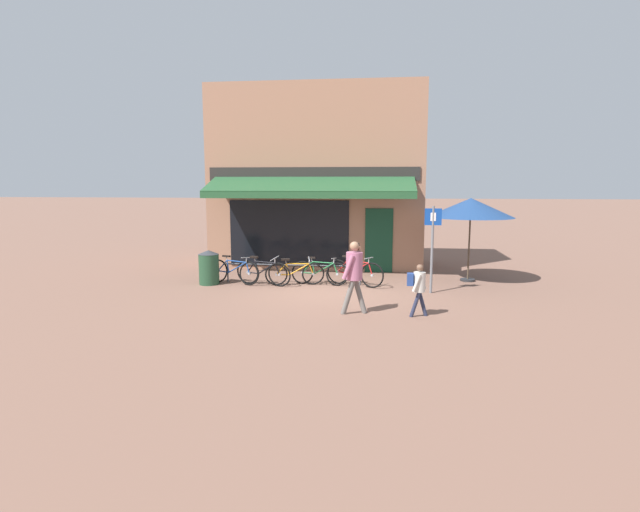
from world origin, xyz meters
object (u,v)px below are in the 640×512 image
at_px(bicycle_red, 355,272).
at_px(litter_bin, 209,267).
at_px(bicycle_green, 320,272).
at_px(pedestrian_adult, 354,270).
at_px(cafe_parasol, 471,208).
at_px(bicycle_black, 263,272).
at_px(pedestrian_child, 418,284).
at_px(bicycle_blue, 233,271).
at_px(parking_sign, 432,240).
at_px(bicycle_orange, 295,273).

distance_m(bicycle_red, litter_bin, 4.22).
bearing_deg(bicycle_green, pedestrian_adult, -60.84).
bearing_deg(bicycle_red, cafe_parasol, 42.95).
bearing_deg(pedestrian_adult, bicycle_black, 143.07).
distance_m(bicycle_red, pedestrian_child, 3.51).
bearing_deg(bicycle_blue, pedestrian_child, -11.68).
relative_size(pedestrian_child, parking_sign, 0.51).
bearing_deg(bicycle_orange, pedestrian_child, -54.43).
distance_m(bicycle_orange, bicycle_red, 1.72).
relative_size(bicycle_red, litter_bin, 1.69).
relative_size(bicycle_red, pedestrian_child, 1.43).
bearing_deg(bicycle_blue, cafe_parasol, 29.14).
bearing_deg(bicycle_red, bicycle_orange, -150.72).
height_order(parking_sign, cafe_parasol, cafe_parasol).
xyz_separation_m(bicycle_red, cafe_parasol, (3.35, 1.12, 1.80)).
relative_size(bicycle_red, pedestrian_adult, 1.02).
relative_size(bicycle_black, pedestrian_child, 1.45).
relative_size(litter_bin, cafe_parasol, 0.40).
height_order(bicycle_red, litter_bin, litter_bin).
height_order(bicycle_red, pedestrian_adult, pedestrian_adult).
xyz_separation_m(bicycle_black, bicycle_red, (2.61, 0.27, 0.01)).
relative_size(bicycle_black, pedestrian_adult, 1.03).
relative_size(bicycle_red, parking_sign, 0.73).
xyz_separation_m(bicycle_blue, pedestrian_adult, (3.68, -2.96, 0.64)).
relative_size(bicycle_red, cafe_parasol, 0.67).
bearing_deg(bicycle_blue, litter_bin, -145.17).
xyz_separation_m(bicycle_black, parking_sign, (4.69, -0.43, 1.05)).
xyz_separation_m(bicycle_blue, bicycle_black, (0.93, -0.17, 0.01)).
distance_m(bicycle_blue, litter_bin, 0.71).
height_order(bicycle_black, pedestrian_child, pedestrian_child).
bearing_deg(bicycle_blue, bicycle_red, 20.70).
relative_size(bicycle_black, litter_bin, 1.71).
bearing_deg(bicycle_green, bicycle_black, -160.20).
distance_m(bicycle_blue, bicycle_green, 2.53).
relative_size(bicycle_blue, bicycle_orange, 1.02).
xyz_separation_m(bicycle_orange, pedestrian_adult, (1.86, -2.92, 0.65)).
height_order(bicycle_orange, bicycle_red, bicycle_red).
height_order(bicycle_black, cafe_parasol, cafe_parasol).
xyz_separation_m(bicycle_black, pedestrian_adult, (2.75, -2.79, 0.63)).
xyz_separation_m(bicycle_green, bicycle_red, (1.01, -0.04, 0.03)).
bearing_deg(cafe_parasol, bicycle_green, -166.15).
relative_size(bicycle_blue, cafe_parasol, 0.69).
relative_size(bicycle_black, bicycle_green, 1.00).
distance_m(pedestrian_child, parking_sign, 2.59).
distance_m(bicycle_orange, pedestrian_child, 4.44).
xyz_separation_m(bicycle_green, cafe_parasol, (4.36, 1.07, 1.83)).
bearing_deg(pedestrian_child, bicycle_red, 118.98).
relative_size(bicycle_green, bicycle_red, 1.02).
bearing_deg(bicycle_blue, bicycle_green, 22.34).
bearing_deg(bicycle_black, parking_sign, 9.73).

